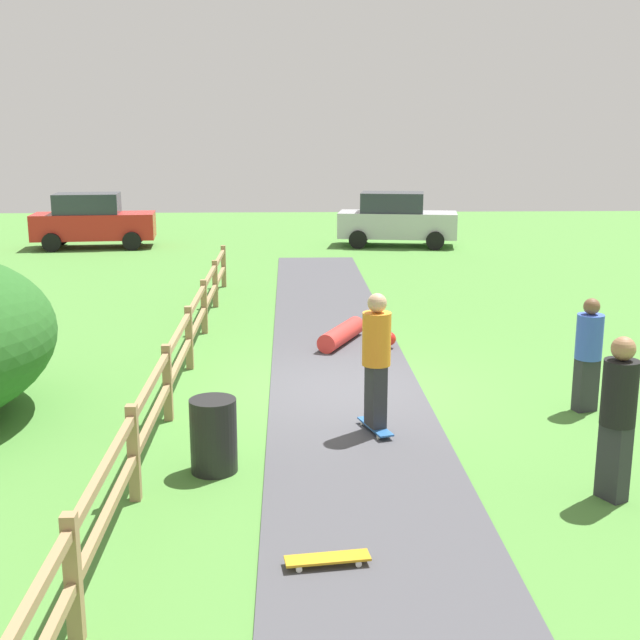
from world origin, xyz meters
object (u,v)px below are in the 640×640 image
at_px(skater_fallen, 345,335).
at_px(trash_bin, 214,435).
at_px(parked_car_red, 93,221).
at_px(parked_car_silver, 396,219).
at_px(bystander_black, 618,410).
at_px(skater_riding, 376,355).
at_px(skateboard_loose, 327,559).
at_px(bystander_blue, 588,350).

bearing_deg(skater_fallen, trash_bin, -108.54).
height_order(parked_car_red, parked_car_silver, same).
bearing_deg(bystander_black, skater_fallen, 109.91).
distance_m(skater_riding, skateboard_loose, 3.70).
xyz_separation_m(skater_fallen, bystander_black, (2.48, -6.85, 0.83)).
distance_m(bystander_black, parked_car_silver, 20.90).
bearing_deg(parked_car_red, trash_bin, -73.22).
bearing_deg(skater_fallen, bystander_black, -70.09).
distance_m(trash_bin, parked_car_red, 20.84).
distance_m(skateboard_loose, bystander_blue, 5.88).
distance_m(bystander_blue, parked_car_silver, 17.98).
height_order(skater_fallen, parked_car_red, parked_car_red).
xyz_separation_m(bystander_blue, parked_car_silver, (-0.42, 17.98, 0.04)).
bearing_deg(trash_bin, skater_riding, 29.97).
distance_m(trash_bin, bystander_black, 4.60).
bearing_deg(bystander_blue, skateboard_loose, -132.97).
relative_size(trash_bin, skateboard_loose, 1.10).
relative_size(skater_riding, bystander_blue, 1.14).
bearing_deg(parked_car_red, bystander_blue, -57.98).
distance_m(bystander_blue, parked_car_red, 21.19).
relative_size(bystander_black, parked_car_red, 0.43).
height_order(trash_bin, parked_car_red, parked_car_red).
xyz_separation_m(skateboard_loose, parked_car_red, (-7.26, 22.23, 0.87)).
xyz_separation_m(skater_fallen, parked_car_silver, (2.82, 14.05, 0.76)).
relative_size(skater_fallen, parked_car_silver, 0.38).
bearing_deg(skateboard_loose, bystander_black, 22.67).
relative_size(skater_fallen, bystander_black, 0.90).
bearing_deg(skater_fallen, skateboard_loose, -95.13).
xyz_separation_m(skater_riding, parked_car_red, (-8.08, 18.76, -0.13)).
bearing_deg(bystander_blue, trash_bin, -159.19).
distance_m(skater_fallen, parked_car_red, 16.17).
xyz_separation_m(bystander_blue, parked_car_red, (-11.24, 17.97, 0.04)).
xyz_separation_m(skater_riding, skater_fallen, (-0.08, 4.73, -0.89)).
bearing_deg(parked_car_red, bystander_black, -63.35).
distance_m(skateboard_loose, parked_car_silver, 22.54).
relative_size(trash_bin, skater_riding, 0.47).
bearing_deg(skater_riding, trash_bin, -150.03).
xyz_separation_m(bystander_black, bystander_blue, (0.75, 2.92, -0.11)).
relative_size(trash_bin, bystander_blue, 0.54).
distance_m(skater_riding, bystander_black, 3.21).
bearing_deg(bystander_black, bystander_blue, 75.51).
relative_size(skateboard_loose, parked_car_silver, 0.19).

